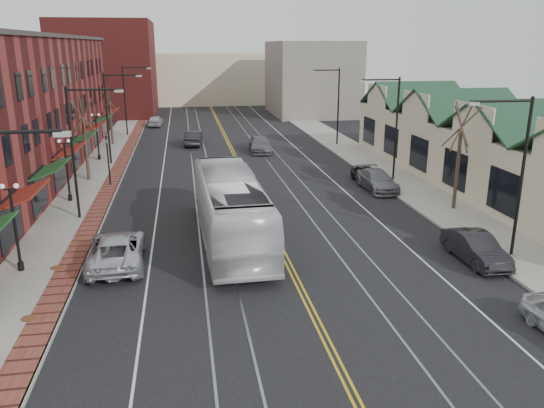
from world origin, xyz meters
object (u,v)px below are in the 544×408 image
object	(u,v)px
transit_bus	(231,208)
parked_car_d	(366,174)
parked_car_b	(476,248)
parked_car_c	(377,180)
parked_suv	(117,250)

from	to	relation	value
transit_bus	parked_car_d	size ratio (longest dim) A/B	3.45
parked_car_d	parked_car_b	bearing A→B (deg)	-91.22
transit_bus	parked_car_b	distance (m)	12.88
parked_car_b	parked_car_c	xyz separation A→B (m)	(0.00, 14.00, -0.00)
parked_suv	parked_car_d	world-z (taller)	parked_suv
parked_suv	parked_car_c	xyz separation A→B (m)	(17.68, 11.40, -0.05)
parked_suv	parked_car_d	size ratio (longest dim) A/B	1.46
parked_car_d	parked_suv	bearing A→B (deg)	-143.72
transit_bus	parked_suv	bearing A→B (deg)	21.01
transit_bus	parked_car_b	size ratio (longest dim) A/B	3.00
parked_suv	parked_car_c	bearing A→B (deg)	-149.58
parked_car_c	parked_car_d	bearing A→B (deg)	90.52
parked_suv	parked_car_c	world-z (taller)	parked_suv
parked_suv	parked_car_d	xyz separation A→B (m)	(17.60, 13.64, -0.13)
parked_car_b	parked_car_c	distance (m)	14.00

